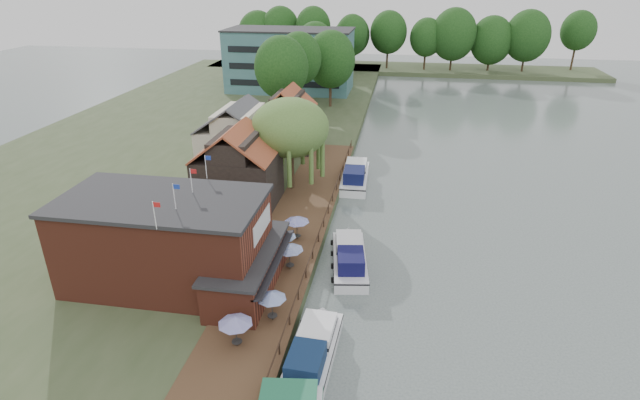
# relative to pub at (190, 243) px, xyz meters

# --- Properties ---
(ground) EXTENTS (260.00, 260.00, 0.00)m
(ground) POSITION_rel_pub_xyz_m (14.00, 1.00, -4.65)
(ground) COLOR #4B5756
(ground) RESTS_ON ground
(land_bank) EXTENTS (50.00, 140.00, 1.00)m
(land_bank) POSITION_rel_pub_xyz_m (-16.00, 36.00, -4.15)
(land_bank) COLOR #384728
(land_bank) RESTS_ON ground
(quay_deck) EXTENTS (6.00, 50.00, 0.10)m
(quay_deck) POSITION_rel_pub_xyz_m (6.00, 11.00, -3.60)
(quay_deck) COLOR #47301E
(quay_deck) RESTS_ON land_bank
(quay_rail) EXTENTS (0.20, 49.00, 1.00)m
(quay_rail) POSITION_rel_pub_xyz_m (8.70, 11.50, -3.15)
(quay_rail) COLOR black
(quay_rail) RESTS_ON land_bank
(pub) EXTENTS (20.00, 11.00, 7.30)m
(pub) POSITION_rel_pub_xyz_m (0.00, 0.00, 0.00)
(pub) COLOR maroon
(pub) RESTS_ON land_bank
(hotel_block) EXTENTS (25.40, 12.40, 12.30)m
(hotel_block) POSITION_rel_pub_xyz_m (-8.00, 71.00, 2.50)
(hotel_block) COLOR #38666B
(hotel_block) RESTS_ON land_bank
(cottage_a) EXTENTS (8.60, 7.60, 8.50)m
(cottage_a) POSITION_rel_pub_xyz_m (-1.00, 15.00, 0.60)
(cottage_a) COLOR black
(cottage_a) RESTS_ON land_bank
(cottage_b) EXTENTS (9.60, 8.60, 8.50)m
(cottage_b) POSITION_rel_pub_xyz_m (-4.00, 25.00, 0.60)
(cottage_b) COLOR beige
(cottage_b) RESTS_ON land_bank
(cottage_c) EXTENTS (7.60, 7.60, 8.50)m
(cottage_c) POSITION_rel_pub_xyz_m (0.00, 34.00, 0.60)
(cottage_c) COLOR black
(cottage_c) RESTS_ON land_bank
(willow) EXTENTS (8.60, 8.60, 10.43)m
(willow) POSITION_rel_pub_xyz_m (3.50, 20.00, 1.56)
(willow) COLOR #476B2D
(willow) RESTS_ON land_bank
(umbrella_0) EXTENTS (2.31, 2.31, 2.38)m
(umbrella_0) POSITION_rel_pub_xyz_m (5.75, -6.69, -2.36)
(umbrella_0) COLOR navy
(umbrella_0) RESTS_ON quay_deck
(umbrella_1) EXTENTS (2.11, 2.11, 2.38)m
(umbrella_1) POSITION_rel_pub_xyz_m (7.38, -3.65, -2.36)
(umbrella_1) COLOR #1C3A9C
(umbrella_1) RESTS_ON quay_deck
(umbrella_2) EXTENTS (2.01, 2.01, 2.38)m
(umbrella_2) POSITION_rel_pub_xyz_m (5.81, -0.58, -2.36)
(umbrella_2) COLOR #1C379B
(umbrella_2) RESTS_ON quay_deck
(umbrella_3) EXTENTS (2.31, 2.31, 2.38)m
(umbrella_3) POSITION_rel_pub_xyz_m (7.13, 3.11, -2.36)
(umbrella_3) COLOR navy
(umbrella_3) RESTS_ON quay_deck
(umbrella_4) EXTENTS (2.14, 2.14, 2.38)m
(umbrella_4) POSITION_rel_pub_xyz_m (6.17, 5.15, -2.36)
(umbrella_4) COLOR navy
(umbrella_4) RESTS_ON quay_deck
(umbrella_5) EXTENTS (2.30, 2.30, 2.38)m
(umbrella_5) POSITION_rel_pub_xyz_m (6.67, 8.15, -2.36)
(umbrella_5) COLOR #1B2496
(umbrella_5) RESTS_ON quay_deck
(cruiser_0) EXTENTS (3.53, 9.83, 2.35)m
(cruiser_0) POSITION_rel_pub_xyz_m (10.72, -6.22, -3.48)
(cruiser_0) COLOR white
(cruiser_0) RESTS_ON ground
(cruiser_1) EXTENTS (4.69, 10.29, 2.41)m
(cruiser_1) POSITION_rel_pub_xyz_m (11.81, 6.02, -3.45)
(cruiser_1) COLOR silver
(cruiser_1) RESTS_ON ground
(cruiser_2) EXTENTS (3.75, 10.73, 2.61)m
(cruiser_2) POSITION_rel_pub_xyz_m (10.33, 25.05, -3.35)
(cruiser_2) COLOR white
(cruiser_2) RESTS_ON ground
(bank_tree_0) EXTENTS (8.38, 8.38, 14.02)m
(bank_tree_0) POSITION_rel_pub_xyz_m (-3.38, 44.79, 3.36)
(bank_tree_0) COLOR #143811
(bank_tree_0) RESTS_ON land_bank
(bank_tree_1) EXTENTS (7.55, 7.55, 13.86)m
(bank_tree_1) POSITION_rel_pub_xyz_m (-2.09, 51.86, 3.28)
(bank_tree_1) COLOR #143811
(bank_tree_1) RESTS_ON land_bank
(bank_tree_2) EXTENTS (8.79, 8.79, 13.50)m
(bank_tree_2) POSITION_rel_pub_xyz_m (2.23, 58.66, 3.10)
(bank_tree_2) COLOR #143811
(bank_tree_2) RESTS_ON land_bank
(bank_tree_3) EXTENTS (8.54, 8.54, 12.95)m
(bank_tree_3) POSITION_rel_pub_xyz_m (-4.44, 80.60, 2.83)
(bank_tree_3) COLOR #143811
(bank_tree_3) RESTS_ON land_bank
(bank_tree_4) EXTENTS (6.98, 6.98, 13.96)m
(bank_tree_4) POSITION_rel_pub_xyz_m (2.75, 88.71, 3.33)
(bank_tree_4) COLOR #143811
(bank_tree_4) RESTS_ON land_bank
(bank_tree_5) EXTENTS (7.88, 7.88, 12.69)m
(bank_tree_5) POSITION_rel_pub_xyz_m (1.71, 93.48, 2.69)
(bank_tree_5) COLOR #143811
(bank_tree_5) RESTS_ON land_bank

